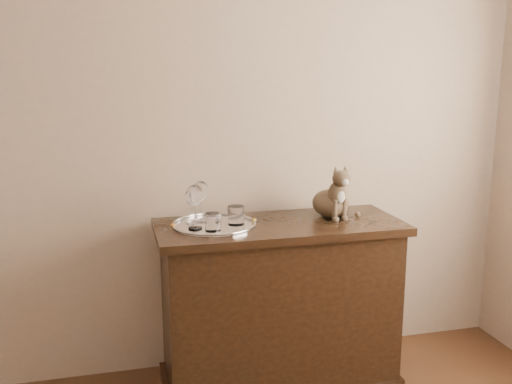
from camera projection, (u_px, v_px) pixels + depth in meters
wall_back at (146, 117)px, 2.81m from camera, size 4.00×0.10×2.70m
sideboard at (279, 305)px, 2.86m from camera, size 1.20×0.50×0.85m
tray at (214, 226)px, 2.70m from camera, size 0.40×0.40×0.01m
wine_glass_a at (192, 206)px, 2.72m from camera, size 0.06×0.06×0.17m
wine_glass_b at (201, 201)px, 2.75m from camera, size 0.08×0.08×0.20m
wine_glass_c at (195, 207)px, 2.62m from camera, size 0.08×0.08×0.21m
tumbler_b at (213, 222)px, 2.59m from camera, size 0.07×0.07×0.08m
tumbler_c at (236, 215)px, 2.70m from camera, size 0.08×0.08×0.09m
cat at (331, 190)px, 2.86m from camera, size 0.30×0.28×0.27m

